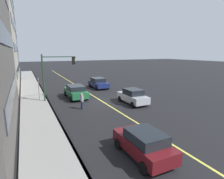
# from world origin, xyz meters

# --- Properties ---
(ground) EXTENTS (200.00, 200.00, 0.00)m
(ground) POSITION_xyz_m (0.00, 0.00, 0.00)
(ground) COLOR black
(sidewalk_slab) EXTENTS (80.00, 2.92, 0.15)m
(sidewalk_slab) POSITION_xyz_m (0.00, 7.01, 0.07)
(sidewalk_slab) COLOR gray
(sidewalk_slab) RESTS_ON ground
(curb_edge) EXTENTS (80.00, 0.16, 0.15)m
(curb_edge) POSITION_xyz_m (0.00, 5.63, 0.07)
(curb_edge) COLOR slate
(curb_edge) RESTS_ON ground
(lane_stripe_center) EXTENTS (80.00, 0.16, 0.01)m
(lane_stripe_center) POSITION_xyz_m (0.00, 0.00, 0.01)
(lane_stripe_center) COLOR #D8CC4C
(lane_stripe_center) RESTS_ON ground
(car_maroon) EXTENTS (3.86, 1.91, 1.51)m
(car_maroon) POSITION_xyz_m (-11.05, 2.37, 0.79)
(car_maroon) COLOR #591116
(car_maroon) RESTS_ON ground
(car_silver) EXTENTS (4.15, 1.91, 1.63)m
(car_silver) POSITION_xyz_m (-1.82, -2.72, 0.82)
(car_silver) COLOR #A8AAB2
(car_silver) RESTS_ON ground
(car_green) EXTENTS (4.76, 2.12, 1.57)m
(car_green) POSITION_xyz_m (3.39, 2.27, 0.82)
(car_green) COLOR #1E6038
(car_green) RESTS_ON ground
(car_navy) EXTENTS (4.46, 2.12, 1.59)m
(car_navy) POSITION_xyz_m (8.13, -2.61, 0.82)
(car_navy) COLOR navy
(car_navy) RESTS_ON ground
(pedestrian_with_backpack) EXTENTS (0.40, 0.39, 1.61)m
(pedestrian_with_backpack) POSITION_xyz_m (-1.36, 2.87, 0.93)
(pedestrian_with_backpack) COLOR #262D4C
(pedestrian_with_backpack) RESTS_ON ground
(traffic_light_mast) EXTENTS (0.28, 3.79, 5.35)m
(traffic_light_mast) POSITION_xyz_m (2.94, 4.49, 3.68)
(traffic_light_mast) COLOR #1E3823
(traffic_light_mast) RESTS_ON ground
(street_sign_post) EXTENTS (0.60, 0.08, 2.70)m
(street_sign_post) POSITION_xyz_m (3.81, 6.46, 1.59)
(street_sign_post) COLOR slate
(street_sign_post) RESTS_ON ground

